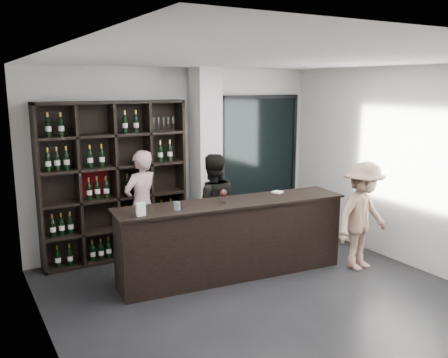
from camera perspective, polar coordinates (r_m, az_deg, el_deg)
floor at (r=5.95m, az=6.40°, el=-15.08°), size 5.00×5.50×0.01m
wine_shelf at (r=7.27m, az=-13.03°, el=-0.35°), size 2.20×0.35×2.40m
structural_column at (r=7.70m, az=-2.19°, el=2.47°), size 0.40×0.40×2.90m
glass_panel at (r=8.51m, az=4.28°, el=2.95°), size 1.60×0.08×2.10m
tasting_counter at (r=6.61m, az=1.06°, el=-7.19°), size 3.25×0.67×1.07m
taster_pink at (r=7.31m, az=-9.86°, el=-3.09°), size 0.70×0.57×1.67m
taster_black at (r=7.19m, az=-1.42°, el=-3.36°), size 0.95×0.84×1.62m
customer at (r=7.07m, az=16.33°, el=-4.30°), size 1.09×0.73×1.57m
wine_glass at (r=6.35m, az=-0.05°, el=-1.97°), size 0.09×0.09×0.21m
spit_cup at (r=6.03m, az=-5.66°, el=-3.24°), size 0.10×0.10×0.11m
napkin_stack at (r=7.01m, az=6.45°, el=-1.56°), size 0.16×0.16×0.02m
card_stand at (r=5.82m, az=-9.98°, el=-3.62°), size 0.11×0.06×0.16m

